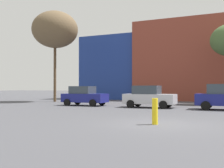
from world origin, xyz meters
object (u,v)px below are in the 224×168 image
Objects in this scene: parked_car_0 at (84,96)px; parked_car_1 at (149,97)px; bare_tree_1 at (55,30)px; bollard_yellow_0 at (155,111)px.

parked_car_0 is 5.69m from parked_car_1.
bare_tree_1 is (-6.02, 4.10, 6.94)m from parked_car_0.
parked_car_0 is 0.98× the size of parked_car_1.
parked_car_1 is 9.55m from bollard_yellow_0.
bollard_yellow_0 is (14.67, -13.18, -7.21)m from bare_tree_1.
bare_tree_1 reaches higher than parked_car_1.
parked_car_0 is 3.48× the size of bollard_yellow_0.
parked_car_1 is 0.40× the size of bare_tree_1.
bollard_yellow_0 is (2.97, -9.07, -0.29)m from parked_car_1.
bare_tree_1 is 21.00m from bollard_yellow_0.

